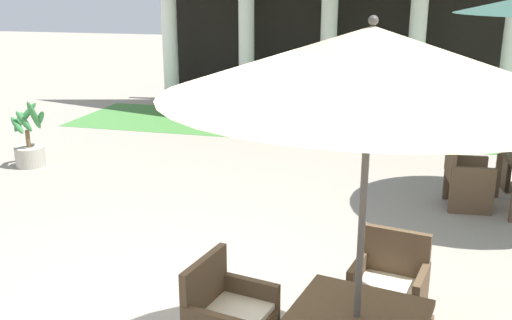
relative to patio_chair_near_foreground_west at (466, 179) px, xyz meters
The scene contains 5 objects.
lawn_strip 4.91m from the patio_chair_near_foreground_west, 122.73° to the left, with size 10.73×2.65×0.01m, color #47843D.
patio_chair_near_foreground_west is the anchor object (origin of this frame).
patio_umbrella_mid_left 4.90m from the patio_chair_near_foreground_west, 103.95° to the right, with size 2.56×2.56×2.70m.
patio_chair_mid_left_north 3.48m from the patio_chair_near_foreground_west, 104.72° to the right, with size 0.67×0.60×0.90m.
potted_palm_left_edge 6.82m from the patio_chair_near_foreground_west, behind, with size 0.68×0.64×1.14m.
Camera 1 is at (1.78, -4.14, 2.86)m, focal length 40.78 mm.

